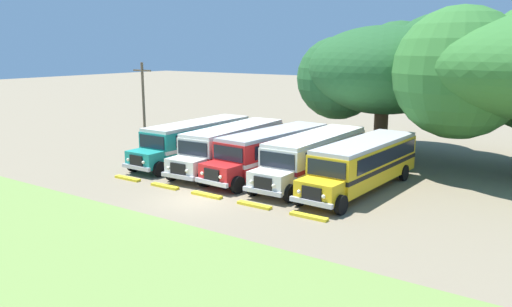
{
  "coord_description": "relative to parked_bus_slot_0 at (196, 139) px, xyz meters",
  "views": [
    {
      "loc": [
        17.7,
        -19.84,
        8.11
      ],
      "look_at": [
        0.0,
        5.77,
        1.6
      ],
      "focal_mm": 35.87,
      "sensor_mm": 36.0,
      "label": 1
    }
  ],
  "objects": [
    {
      "name": "parked_bus_slot_0",
      "position": [
        0.0,
        0.0,
        0.0
      ],
      "size": [
        2.69,
        10.84,
        2.82
      ],
      "rotation": [
        0.0,
        0.0,
        -1.57
      ],
      "color": "teal",
      "rests_on": "ground_plane"
    },
    {
      "name": "curb_wheelstop_0",
      "position": [
        0.04,
        -6.53,
        -1.51
      ],
      "size": [
        2.0,
        0.36,
        0.15
      ],
      "primitive_type": "cube",
      "color": "yellow",
      "rests_on": "ground_plane"
    },
    {
      "name": "parked_bus_slot_3",
      "position": [
        9.62,
        -0.01,
        0.0
      ],
      "size": [
        2.75,
        10.85,
        2.82
      ],
      "rotation": [
        0.0,
        0.0,
        -1.56
      ],
      "color": "silver",
      "rests_on": "ground_plane"
    },
    {
      "name": "parked_bus_slot_1",
      "position": [
        3.42,
        -0.17,
        0.0
      ],
      "size": [
        3.2,
        10.91,
        2.82
      ],
      "rotation": [
        0.0,
        0.0,
        -1.51
      ],
      "color": "silver",
      "rests_on": "ground_plane"
    },
    {
      "name": "foreground_grass_strip",
      "position": [
        6.47,
        -16.59,
        -1.58
      ],
      "size": [
        80.0,
        12.0,
        0.01
      ],
      "primitive_type": "cube",
      "color": "olive",
      "rests_on": "ground_plane"
    },
    {
      "name": "broad_shade_tree",
      "position": [
        10.17,
        10.74,
        4.86
      ],
      "size": [
        13.2,
        12.52,
        10.51
      ],
      "color": "brown",
      "rests_on": "ground_plane"
    },
    {
      "name": "curb_wheelstop_4",
      "position": [
        12.89,
        -6.53,
        -1.51
      ],
      "size": [
        2.0,
        0.36,
        0.15
      ],
      "primitive_type": "cube",
      "color": "yellow",
      "rests_on": "ground_plane"
    },
    {
      "name": "utility_pole",
      "position": [
        -4.91,
        -0.31,
        2.15
      ],
      "size": [
        1.8,
        0.2,
        6.97
      ],
      "color": "brown",
      "rests_on": "ground_plane"
    },
    {
      "name": "curb_wheelstop_1",
      "position": [
        3.25,
        -6.53,
        -1.51
      ],
      "size": [
        2.0,
        0.36,
        0.15
      ],
      "primitive_type": "cube",
      "color": "yellow",
      "rests_on": "ground_plane"
    },
    {
      "name": "parked_bus_slot_2",
      "position": [
        6.63,
        -0.14,
        0.0
      ],
      "size": [
        3.24,
        10.92,
        2.82
      ],
      "rotation": [
        0.0,
        0.0,
        -1.63
      ],
      "color": "red",
      "rests_on": "ground_plane"
    },
    {
      "name": "curb_wheelstop_2",
      "position": [
        6.47,
        -6.53,
        -1.51
      ],
      "size": [
        2.0,
        0.36,
        0.15
      ],
      "primitive_type": "cube",
      "color": "yellow",
      "rests_on": "ground_plane"
    },
    {
      "name": "curb_wheelstop_3",
      "position": [
        9.68,
        -6.53,
        -1.51
      ],
      "size": [
        2.0,
        0.36,
        0.15
      ],
      "primitive_type": "cube",
      "color": "yellow",
      "rests_on": "ground_plane"
    },
    {
      "name": "parked_bus_slot_4",
      "position": [
        12.95,
        -0.25,
        0.0
      ],
      "size": [
        3.07,
        10.89,
        2.82
      ],
      "rotation": [
        0.0,
        0.0,
        -1.61
      ],
      "color": "yellow",
      "rests_on": "ground_plane"
    },
    {
      "name": "ground_plane",
      "position": [
        6.47,
        -7.51,
        -1.58
      ],
      "size": [
        220.0,
        220.0,
        0.0
      ],
      "primitive_type": "plane",
      "color": "#84755B"
    }
  ]
}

